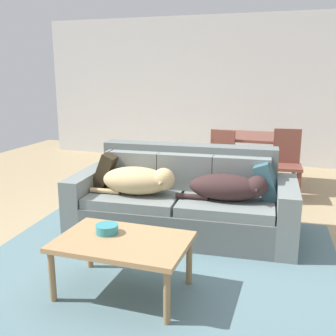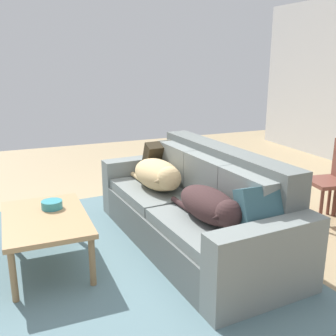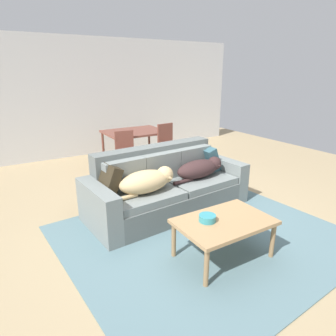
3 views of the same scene
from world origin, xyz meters
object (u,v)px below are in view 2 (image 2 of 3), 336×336
(couch, at_px, (197,210))
(dog_on_left_cushion, at_px, (159,175))
(dog_on_right_cushion, at_px, (211,206))
(throw_pillow_by_left_arm, at_px, (161,159))
(bowl_on_coffee_table, at_px, (52,205))
(coffee_table, at_px, (46,222))
(dining_chair_near_left, at_px, (334,177))
(throw_pillow_by_right_arm, at_px, (263,212))

(couch, height_order, dog_on_left_cushion, couch)
(couch, distance_m, dog_on_right_cushion, 0.59)
(couch, bearing_deg, dog_on_left_cushion, -155.39)
(dog_on_right_cushion, relative_size, throw_pillow_by_left_arm, 2.25)
(bowl_on_coffee_table, bearing_deg, coffee_table, -24.50)
(couch, xyz_separation_m, bowl_on_coffee_table, (-0.26, -1.28, 0.15))
(bowl_on_coffee_table, bearing_deg, throw_pillow_by_left_arm, 115.87)
(coffee_table, xyz_separation_m, dining_chair_near_left, (0.17, 2.94, 0.10))
(dog_on_right_cushion, bearing_deg, bowl_on_coffee_table, -128.28)
(couch, bearing_deg, throw_pillow_by_left_arm, 176.66)
(couch, xyz_separation_m, throw_pillow_by_left_arm, (-0.87, -0.01, 0.29))
(dog_on_left_cushion, xyz_separation_m, throw_pillow_by_left_arm, (-0.46, 0.21, 0.03))
(dining_chair_near_left, bearing_deg, dog_on_left_cushion, -96.55)
(throw_pillow_by_left_arm, relative_size, dining_chair_near_left, 0.45)
(throw_pillow_by_left_arm, xyz_separation_m, dining_chair_near_left, (0.95, 1.60, -0.13))
(coffee_table, distance_m, dining_chair_near_left, 2.95)
(couch, xyz_separation_m, throw_pillow_by_right_arm, (0.86, 0.12, 0.28))
(dog_on_left_cushion, bearing_deg, coffee_table, -78.50)
(couch, bearing_deg, throw_pillow_by_right_arm, 3.34)
(dining_chair_near_left, bearing_deg, couch, -84.34)
(throw_pillow_by_right_arm, height_order, coffee_table, throw_pillow_by_right_arm)
(throw_pillow_by_right_arm, relative_size, coffee_table, 0.38)
(couch, bearing_deg, coffee_table, -97.96)
(throw_pillow_by_right_arm, distance_m, dining_chair_near_left, 1.67)
(couch, height_order, dog_on_right_cushion, couch)
(dining_chair_near_left, bearing_deg, bowl_on_coffee_table, -88.13)
(coffee_table, relative_size, bowl_on_coffee_table, 5.59)
(throw_pillow_by_left_arm, height_order, throw_pillow_by_right_arm, throw_pillow_by_left_arm)
(throw_pillow_by_left_arm, height_order, bowl_on_coffee_table, throw_pillow_by_left_arm)
(couch, xyz_separation_m, coffee_table, (-0.09, -1.36, 0.06))
(throw_pillow_by_left_arm, xyz_separation_m, bowl_on_coffee_table, (0.61, -1.27, -0.14))
(couch, distance_m, throw_pillow_by_left_arm, 0.92)
(couch, distance_m, dog_on_left_cushion, 0.53)
(throw_pillow_by_left_arm, height_order, coffee_table, throw_pillow_by_left_arm)
(coffee_table, bearing_deg, throw_pillow_by_left_arm, 120.24)
(throw_pillow_by_right_arm, bearing_deg, dog_on_right_cushion, -144.06)
(dog_on_right_cushion, bearing_deg, dog_on_left_cushion, -178.73)
(bowl_on_coffee_table, bearing_deg, couch, 78.70)
(dog_on_left_cushion, relative_size, bowl_on_coffee_table, 4.99)
(throw_pillow_by_left_arm, relative_size, bowl_on_coffee_table, 2.23)
(throw_pillow_by_right_arm, relative_size, dining_chair_near_left, 0.43)
(bowl_on_coffee_table, bearing_deg, dog_on_right_cushion, 56.02)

